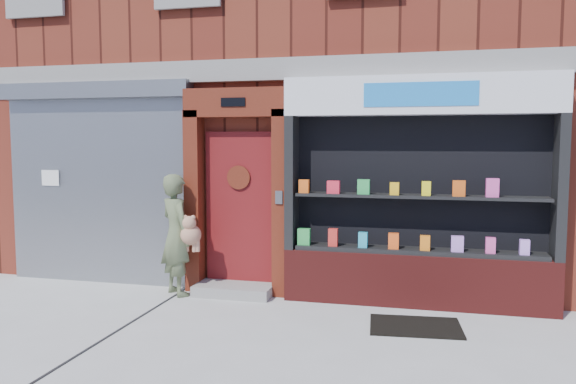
% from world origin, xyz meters
% --- Properties ---
extents(ground, '(80.00, 80.00, 0.00)m').
position_xyz_m(ground, '(0.00, 0.00, 0.00)').
color(ground, '#9E9E99').
rests_on(ground, ground).
extents(building, '(12.00, 8.16, 8.00)m').
position_xyz_m(building, '(-0.00, 5.99, 4.00)').
color(building, '#5E1F15').
rests_on(building, ground).
extents(shutter_bay, '(3.10, 0.30, 3.04)m').
position_xyz_m(shutter_bay, '(-3.00, 1.93, 1.72)').
color(shutter_bay, gray).
rests_on(shutter_bay, ground).
extents(red_door_bay, '(1.52, 0.58, 2.90)m').
position_xyz_m(red_door_bay, '(-0.75, 1.86, 1.46)').
color(red_door_bay, '#541A0E').
rests_on(red_door_bay, ground).
extents(pharmacy_bay, '(3.50, 0.41, 3.00)m').
position_xyz_m(pharmacy_bay, '(1.75, 1.81, 1.37)').
color(pharmacy_bay, maroon).
rests_on(pharmacy_bay, ground).
extents(woman, '(0.76, 0.71, 1.71)m').
position_xyz_m(woman, '(-1.53, 1.54, 0.86)').
color(woman, '#586341').
rests_on(woman, ground).
extents(doormat, '(1.10, 0.82, 0.03)m').
position_xyz_m(doormat, '(1.76, 0.89, 0.01)').
color(doormat, black).
rests_on(doormat, ground).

